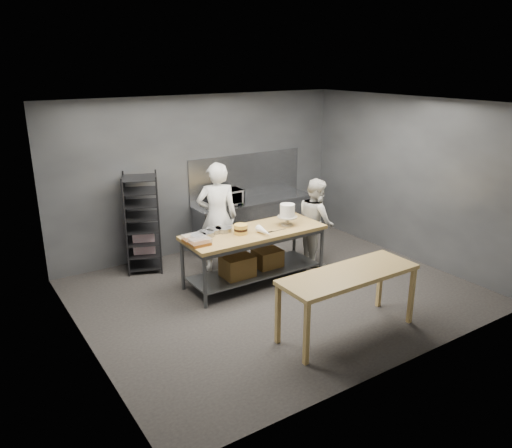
{
  "coord_description": "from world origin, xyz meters",
  "views": [
    {
      "loc": [
        -4.31,
        -5.98,
        3.6
      ],
      "look_at": [
        -0.07,
        0.49,
        1.05
      ],
      "focal_mm": 35.0,
      "sensor_mm": 36.0,
      "label": 1
    }
  ],
  "objects_px": {
    "work_table": "(253,251)",
    "speed_rack": "(143,224)",
    "chef_right": "(316,221)",
    "microwave": "(228,197)",
    "frosted_cake_stand": "(287,212)",
    "near_counter": "(349,278)",
    "chef_behind": "(217,217)",
    "layer_cake": "(241,229)"
  },
  "relations": [
    {
      "from": "chef_right",
      "to": "microwave",
      "type": "height_order",
      "value": "chef_right"
    },
    {
      "from": "work_table",
      "to": "speed_rack",
      "type": "height_order",
      "value": "speed_rack"
    },
    {
      "from": "speed_rack",
      "to": "chef_right",
      "type": "distance_m",
      "value": 3.12
    },
    {
      "from": "work_table",
      "to": "speed_rack",
      "type": "xyz_separation_m",
      "value": [
        -1.3,
        1.57,
        0.28
      ]
    },
    {
      "from": "layer_cake",
      "to": "speed_rack",
      "type": "bearing_deg",
      "value": 124.14
    },
    {
      "from": "chef_behind",
      "to": "work_table",
      "type": "bearing_deg",
      "value": 125.89
    },
    {
      "from": "work_table",
      "to": "speed_rack",
      "type": "relative_size",
      "value": 1.37
    },
    {
      "from": "chef_behind",
      "to": "chef_right",
      "type": "relative_size",
      "value": 1.23
    },
    {
      "from": "frosted_cake_stand",
      "to": "near_counter",
      "type": "bearing_deg",
      "value": -103.03
    },
    {
      "from": "near_counter",
      "to": "chef_right",
      "type": "distance_m",
      "value": 2.58
    },
    {
      "from": "microwave",
      "to": "layer_cake",
      "type": "distance_m",
      "value": 1.81
    },
    {
      "from": "microwave",
      "to": "frosted_cake_stand",
      "type": "xyz_separation_m",
      "value": [
        0.17,
        -1.7,
        0.1
      ]
    },
    {
      "from": "near_counter",
      "to": "layer_cake",
      "type": "distance_m",
      "value": 2.12
    },
    {
      "from": "chef_behind",
      "to": "microwave",
      "type": "xyz_separation_m",
      "value": [
        0.69,
        0.82,
        0.07
      ]
    },
    {
      "from": "chef_right",
      "to": "frosted_cake_stand",
      "type": "xyz_separation_m",
      "value": [
        -0.82,
        -0.21,
        0.36
      ]
    },
    {
      "from": "speed_rack",
      "to": "layer_cake",
      "type": "xyz_separation_m",
      "value": [
        1.07,
        -1.57,
        0.14
      ]
    },
    {
      "from": "microwave",
      "to": "layer_cake",
      "type": "relative_size",
      "value": 2.45
    },
    {
      "from": "near_counter",
      "to": "speed_rack",
      "type": "height_order",
      "value": "speed_rack"
    },
    {
      "from": "chef_right",
      "to": "layer_cake",
      "type": "xyz_separation_m",
      "value": [
        -1.71,
        -0.16,
        0.21
      ]
    },
    {
      "from": "chef_right",
      "to": "frosted_cake_stand",
      "type": "height_order",
      "value": "chef_right"
    },
    {
      "from": "speed_rack",
      "to": "chef_behind",
      "type": "height_order",
      "value": "chef_behind"
    },
    {
      "from": "chef_right",
      "to": "microwave",
      "type": "distance_m",
      "value": 1.81
    },
    {
      "from": "microwave",
      "to": "chef_right",
      "type": "bearing_deg",
      "value": -56.42
    },
    {
      "from": "near_counter",
      "to": "chef_right",
      "type": "bearing_deg",
      "value": 60.09
    },
    {
      "from": "speed_rack",
      "to": "layer_cake",
      "type": "relative_size",
      "value": 7.92
    },
    {
      "from": "microwave",
      "to": "frosted_cake_stand",
      "type": "height_order",
      "value": "frosted_cake_stand"
    },
    {
      "from": "near_counter",
      "to": "chef_behind",
      "type": "distance_m",
      "value": 2.94
    },
    {
      "from": "frosted_cake_stand",
      "to": "microwave",
      "type": "bearing_deg",
      "value": 95.78
    },
    {
      "from": "microwave",
      "to": "speed_rack",
      "type": "bearing_deg",
      "value": -177.44
    },
    {
      "from": "near_counter",
      "to": "layer_cake",
      "type": "xyz_separation_m",
      "value": [
        -0.43,
        2.07,
        0.19
      ]
    },
    {
      "from": "speed_rack",
      "to": "chef_behind",
      "type": "xyz_separation_m",
      "value": [
        1.1,
        -0.74,
        0.12
      ]
    },
    {
      "from": "near_counter",
      "to": "frosted_cake_stand",
      "type": "distance_m",
      "value": 2.1
    },
    {
      "from": "near_counter",
      "to": "layer_cake",
      "type": "bearing_deg",
      "value": 101.69
    },
    {
      "from": "speed_rack",
      "to": "frosted_cake_stand",
      "type": "relative_size",
      "value": 4.69
    },
    {
      "from": "microwave",
      "to": "frosted_cake_stand",
      "type": "relative_size",
      "value": 1.45
    },
    {
      "from": "speed_rack",
      "to": "microwave",
      "type": "xyz_separation_m",
      "value": [
        1.79,
        0.08,
        0.19
      ]
    },
    {
      "from": "speed_rack",
      "to": "work_table",
      "type": "bearing_deg",
      "value": -50.26
    },
    {
      "from": "near_counter",
      "to": "chef_behind",
      "type": "xyz_separation_m",
      "value": [
        -0.4,
        2.91,
        0.16
      ]
    },
    {
      "from": "chef_right",
      "to": "chef_behind",
      "type": "bearing_deg",
      "value": 85.51
    },
    {
      "from": "work_table",
      "to": "frosted_cake_stand",
      "type": "bearing_deg",
      "value": -4.93
    },
    {
      "from": "work_table",
      "to": "frosted_cake_stand",
      "type": "height_order",
      "value": "frosted_cake_stand"
    },
    {
      "from": "speed_rack",
      "to": "layer_cake",
      "type": "bearing_deg",
      "value": -55.86
    }
  ]
}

